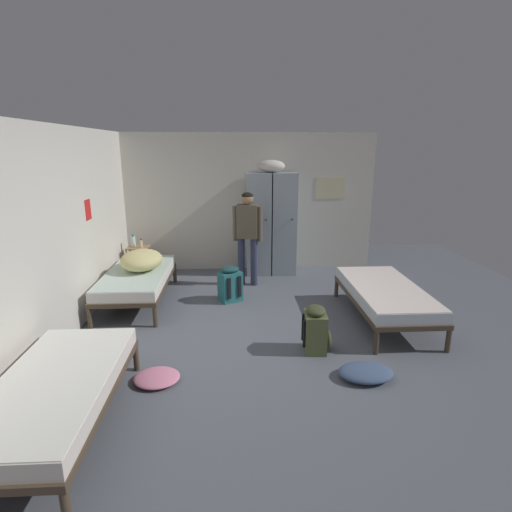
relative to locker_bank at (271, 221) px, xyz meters
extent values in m
plane|color=#565B66|center=(-0.40, -2.63, -0.97)|extent=(9.30, 9.30, 0.00)
cube|color=beige|center=(-0.40, 0.31, 0.30)|extent=(4.70, 0.06, 2.55)
cube|color=beige|center=(-2.72, -2.63, 0.30)|extent=(0.06, 5.81, 2.55)
cube|color=beige|center=(1.15, 0.28, 0.58)|extent=(0.55, 0.01, 0.40)
cube|color=red|center=(-2.69, -1.61, 0.48)|extent=(0.01, 0.20, 0.28)
cube|color=#8C99A3|center=(-0.23, 0.00, -0.04)|extent=(0.44, 0.52, 1.85)
cylinder|color=black|center=(-0.11, -0.27, 0.08)|extent=(0.02, 0.03, 0.02)
cube|color=#8C99A3|center=(0.23, 0.00, -0.04)|extent=(0.44, 0.52, 1.85)
cylinder|color=black|center=(0.35, -0.27, 0.08)|extent=(0.02, 0.03, 0.02)
ellipsoid|color=beige|center=(0.00, 0.00, 0.99)|extent=(0.48, 0.36, 0.22)
cylinder|color=#99704C|center=(-2.56, -0.33, -0.69)|extent=(0.03, 0.03, 0.55)
cylinder|color=#99704C|center=(-2.21, -0.33, -0.69)|extent=(0.03, 0.03, 0.55)
cylinder|color=#99704C|center=(-2.56, -0.06, -0.69)|extent=(0.03, 0.03, 0.55)
cylinder|color=#99704C|center=(-2.21, -0.06, -0.69)|extent=(0.03, 0.03, 0.55)
cube|color=#99704C|center=(-2.39, -0.20, -0.78)|extent=(0.38, 0.30, 0.02)
cube|color=#99704C|center=(-2.39, -0.20, -0.41)|extent=(0.38, 0.30, 0.02)
cylinder|color=#473828|center=(1.76, -1.35, -0.83)|extent=(0.06, 0.06, 0.28)
cylinder|color=#473828|center=(0.92, -1.35, -0.83)|extent=(0.06, 0.06, 0.28)
cylinder|color=#473828|center=(1.76, -3.19, -0.83)|extent=(0.06, 0.06, 0.28)
cylinder|color=#473828|center=(0.92, -3.19, -0.83)|extent=(0.06, 0.06, 0.28)
cube|color=#473828|center=(1.34, -2.27, -0.66)|extent=(0.90, 1.90, 0.06)
cube|color=silver|center=(1.34, -2.27, -0.56)|extent=(0.87, 1.84, 0.14)
cube|color=silver|center=(1.34, -2.27, -0.48)|extent=(0.86, 1.82, 0.01)
cylinder|color=#473828|center=(-2.56, -2.33, -0.83)|extent=(0.06, 0.06, 0.28)
cylinder|color=#473828|center=(-1.72, -2.33, -0.83)|extent=(0.06, 0.06, 0.28)
cylinder|color=#473828|center=(-2.56, -0.49, -0.83)|extent=(0.06, 0.06, 0.28)
cylinder|color=#473828|center=(-1.72, -0.49, -0.83)|extent=(0.06, 0.06, 0.28)
cube|color=#473828|center=(-2.14, -1.41, -0.66)|extent=(0.90, 1.90, 0.06)
cube|color=silver|center=(-2.14, -1.41, -0.56)|extent=(0.87, 1.84, 0.14)
cube|color=silver|center=(-2.14, -1.41, -0.48)|extent=(0.86, 1.82, 0.01)
cylinder|color=#473828|center=(-1.72, -5.23, -0.83)|extent=(0.06, 0.06, 0.28)
cylinder|color=#473828|center=(-2.56, -3.39, -0.83)|extent=(0.06, 0.06, 0.28)
cylinder|color=#473828|center=(-1.72, -3.39, -0.83)|extent=(0.06, 0.06, 0.28)
cube|color=#473828|center=(-2.14, -4.31, -0.66)|extent=(0.90, 1.90, 0.06)
cube|color=silver|center=(-2.14, -4.31, -0.56)|extent=(0.87, 1.84, 0.14)
cube|color=white|center=(-2.14, -4.31, -0.48)|extent=(0.86, 1.82, 0.01)
ellipsoid|color=#D1C67F|center=(-2.08, -1.32, -0.33)|extent=(0.62, 0.78, 0.30)
cylinder|color=#2D334C|center=(-0.34, -0.71, -0.56)|extent=(0.12, 0.12, 0.82)
cylinder|color=#2D334C|center=(-0.56, -0.67, -0.56)|extent=(0.12, 0.12, 0.82)
cube|color=brown|center=(-0.45, -0.69, 0.13)|extent=(0.37, 0.26, 0.56)
cylinder|color=brown|center=(-0.25, -0.73, 0.09)|extent=(0.08, 0.08, 0.58)
cylinder|color=brown|center=(-0.66, -0.65, 0.09)|extent=(0.08, 0.08, 0.58)
sphere|color=#936B4C|center=(-0.45, -0.69, 0.50)|extent=(0.20, 0.20, 0.20)
ellipsoid|color=black|center=(-0.45, -0.69, 0.55)|extent=(0.19, 0.19, 0.11)
cylinder|color=silver|center=(-2.47, -0.18, -0.31)|extent=(0.08, 0.08, 0.19)
cylinder|color=#2666B2|center=(-2.47, -0.18, -0.19)|extent=(0.04, 0.04, 0.04)
cylinder|color=beige|center=(-2.32, -0.24, -0.33)|extent=(0.05, 0.05, 0.13)
cylinder|color=black|center=(-2.32, -0.24, -0.25)|extent=(0.03, 0.03, 0.02)
cube|color=#566038|center=(0.25, -3.07, -0.74)|extent=(0.26, 0.34, 0.46)
ellipsoid|color=#383D23|center=(0.39, -3.08, -0.82)|extent=(0.10, 0.25, 0.20)
ellipsoid|color=#383D23|center=(0.25, -3.07, -0.47)|extent=(0.24, 0.30, 0.10)
cube|color=black|center=(0.10, -3.15, -0.72)|extent=(0.03, 0.05, 0.32)
cube|color=black|center=(0.12, -2.97, -0.72)|extent=(0.03, 0.05, 0.32)
cube|color=#23666B|center=(-0.74, -1.43, -0.74)|extent=(0.40, 0.36, 0.46)
ellipsoid|color=#193D42|center=(-0.81, -1.30, -0.82)|extent=(0.25, 0.18, 0.20)
ellipsoid|color=#193D42|center=(-0.74, -1.43, -0.47)|extent=(0.36, 0.33, 0.10)
cube|color=black|center=(-0.60, -1.51, -0.72)|extent=(0.06, 0.04, 0.32)
cube|color=black|center=(-0.76, -1.59, -0.72)|extent=(0.06, 0.04, 0.32)
ellipsoid|color=pink|center=(-1.47, -3.62, -0.93)|extent=(0.46, 0.42, 0.08)
ellipsoid|color=#42567A|center=(0.65, -3.67, -0.91)|extent=(0.56, 0.41, 0.12)
camera|label=1|loc=(-0.66, -7.28, 1.32)|focal=28.35mm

